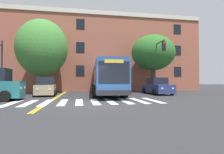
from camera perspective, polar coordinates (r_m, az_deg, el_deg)
name	(u,v)px	position (r m, az deg, el deg)	size (l,w,h in m)	color
ground_plane	(90,104)	(10.75, -7.08, -8.82)	(120.00, 120.00, 0.00)	#303033
crosswalk	(87,102)	(12.05, -8.16, -7.98)	(9.99, 3.84, 0.01)	white
lane_line_yellow_inner	(67,91)	(26.11, -14.56, -4.37)	(0.12, 36.00, 0.01)	gold
lane_line_yellow_outer	(68,91)	(26.10, -14.21, -4.38)	(0.12, 36.00, 0.01)	gold
city_bus	(106,78)	(18.31, -1.96, -0.34)	(3.23, 12.43, 3.16)	#2D5699
car_tan_near_lane	(46,87)	(18.06, -20.78, -3.07)	(2.21, 3.86, 1.80)	tan
car_navy_far_lane	(157,87)	(19.28, 14.45, -3.07)	(2.17, 4.53, 1.77)	navy
car_black_behind_bus	(95,85)	(26.87, -5.57, -2.60)	(2.32, 3.78, 1.76)	black
traffic_light_near_corner	(156,58)	(20.34, 14.16, 6.04)	(0.35, 3.82, 5.84)	#28282D
street_tree_curbside_large	(153,53)	(22.78, 13.25, 7.67)	(5.94, 5.78, 7.21)	#4C3D2D
street_tree_curbside_small	(42,48)	(21.42, -21.80, 8.79)	(5.89, 5.95, 8.32)	brown
building_facade	(81,55)	(28.62, -10.16, 7.12)	(35.19, 9.46, 11.20)	#9E5642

